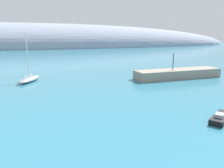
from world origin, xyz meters
name	(u,v)px	position (x,y,z in m)	size (l,w,h in m)	color
breakwater_rocks	(178,74)	(22.43, 35.62, 1.00)	(20.62, 4.69, 2.00)	gray
distant_ridge	(28,47)	(-10.24, 188.61, 0.00)	(398.24, 73.85, 38.73)	#8E99AD
sailboat_grey_near_shore	(29,79)	(-9.76, 42.72, 0.61)	(5.73, 7.92, 10.25)	gray
motorboat_black_foreground	(221,118)	(10.91, 11.70, 0.37)	(4.87, 3.65, 1.04)	black
harbor_lamp_post	(173,59)	(20.51, 34.98, 4.57)	(0.36, 0.36, 4.16)	black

